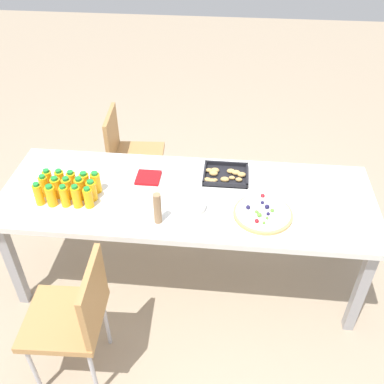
{
  "coord_description": "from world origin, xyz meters",
  "views": [
    {
      "loc": [
        0.24,
        -2.05,
        2.39
      ],
      "look_at": [
        0.03,
        0.0,
        0.75
      ],
      "focal_mm": 40.8,
      "sensor_mm": 36.0,
      "label": 1
    }
  ],
  "objects": [
    {
      "name": "chair_far_left",
      "position": [
        -0.55,
        0.78,
        0.5
      ],
      "size": [
        0.43,
        0.43,
        0.83
      ],
      "rotation": [
        0.0,
        0.0,
        -1.5
      ],
      "color": "#B7844C",
      "rests_on": "ground_plane"
    },
    {
      "name": "juice_bottle_1",
      "position": [
        -0.77,
        -0.17,
        0.8
      ],
      "size": [
        0.06,
        0.06,
        0.14
      ],
      "color": "#F9AD14",
      "rests_on": "party_table"
    },
    {
      "name": "plate_stack",
      "position": [
        0.03,
        -0.12,
        0.75
      ],
      "size": [
        0.2,
        0.2,
        0.03
      ],
      "color": "silver",
      "rests_on": "party_table"
    },
    {
      "name": "napkin_stack",
      "position": [
        -0.26,
        0.13,
        0.74
      ],
      "size": [
        0.15,
        0.15,
        0.02
      ],
      "primitive_type": "cube",
      "color": "red",
      "rests_on": "party_table"
    },
    {
      "name": "juice_bottle_5",
      "position": [
        -0.84,
        -0.09,
        0.8
      ],
      "size": [
        0.05,
        0.05,
        0.14
      ],
      "color": "#F9AD14",
      "rests_on": "party_table"
    },
    {
      "name": "chair_near_left",
      "position": [
        -0.5,
        -0.75,
        0.5
      ],
      "size": [
        0.42,
        0.42,
        0.83
      ],
      "rotation": [
        0.0,
        0.0,
        1.61
      ],
      "color": "#B7844C",
      "rests_on": "ground_plane"
    },
    {
      "name": "cardboard_tube",
      "position": [
        -0.13,
        -0.26,
        0.83
      ],
      "size": [
        0.04,
        0.04,
        0.2
      ],
      "primitive_type": "cylinder",
      "color": "#9E7A56",
      "rests_on": "party_table"
    },
    {
      "name": "snack_tray",
      "position": [
        0.22,
        0.2,
        0.75
      ],
      "size": [
        0.28,
        0.24,
        0.04
      ],
      "color": "black",
      "rests_on": "party_table"
    },
    {
      "name": "juice_bottle_4",
      "position": [
        -0.55,
        -0.17,
        0.8
      ],
      "size": [
        0.05,
        0.05,
        0.14
      ],
      "color": "#FAAE14",
      "rests_on": "party_table"
    },
    {
      "name": "ground_plane",
      "position": [
        0.0,
        0.0,
        0.0
      ],
      "size": [
        12.0,
        12.0,
        0.0
      ],
      "primitive_type": "plane",
      "color": "tan"
    },
    {
      "name": "juice_bottle_2",
      "position": [
        -0.69,
        -0.17,
        0.8
      ],
      "size": [
        0.05,
        0.05,
        0.14
      ],
      "color": "#FAAD14",
      "rests_on": "party_table"
    },
    {
      "name": "juice_bottle_0",
      "position": [
        -0.85,
        -0.17,
        0.8
      ],
      "size": [
        0.05,
        0.05,
        0.15
      ],
      "color": "#FAAE14",
      "rests_on": "party_table"
    },
    {
      "name": "juice_bottle_12",
      "position": [
        -0.7,
        -0.02,
        0.8
      ],
      "size": [
        0.06,
        0.06,
        0.13
      ],
      "color": "#F9AD14",
      "rests_on": "party_table"
    },
    {
      "name": "juice_bottle_6",
      "position": [
        -0.77,
        -0.09,
        0.8
      ],
      "size": [
        0.06,
        0.06,
        0.14
      ],
      "color": "#FAAE14",
      "rests_on": "party_table"
    },
    {
      "name": "juice_bottle_11",
      "position": [
        -0.77,
        -0.02,
        0.8
      ],
      "size": [
        0.06,
        0.06,
        0.14
      ],
      "color": "#F9AD14",
      "rests_on": "party_table"
    },
    {
      "name": "fruit_pizza",
      "position": [
        0.46,
        -0.15,
        0.75
      ],
      "size": [
        0.34,
        0.34,
        0.05
      ],
      "color": "tan",
      "rests_on": "party_table"
    },
    {
      "name": "juice_bottle_10",
      "position": [
        -0.84,
        -0.02,
        0.8
      ],
      "size": [
        0.05,
        0.05,
        0.14
      ],
      "color": "#FAAC14",
      "rests_on": "party_table"
    },
    {
      "name": "juice_bottle_14",
      "position": [
        -0.55,
        -0.02,
        0.8
      ],
      "size": [
        0.06,
        0.06,
        0.14
      ],
      "color": "#FAAD14",
      "rests_on": "party_table"
    },
    {
      "name": "juice_bottle_13",
      "position": [
        -0.62,
        -0.02,
        0.8
      ],
      "size": [
        0.06,
        0.06,
        0.13
      ],
      "color": "#FAAD14",
      "rests_on": "party_table"
    },
    {
      "name": "juice_bottle_8",
      "position": [
        -0.62,
        -0.1,
        0.8
      ],
      "size": [
        0.06,
        0.06,
        0.15
      ],
      "color": "#F9AC14",
      "rests_on": "party_table"
    },
    {
      "name": "party_table",
      "position": [
        0.0,
        0.0,
        0.67
      ],
      "size": [
        2.27,
        0.8,
        0.73
      ],
      "color": "silver",
      "rests_on": "ground_plane"
    },
    {
      "name": "juice_bottle_9",
      "position": [
        -0.55,
        -0.1,
        0.8
      ],
      "size": [
        0.06,
        0.06,
        0.14
      ],
      "color": "#F9AC14",
      "rests_on": "party_table"
    },
    {
      "name": "juice_bottle_7",
      "position": [
        -0.7,
        -0.1,
        0.8
      ],
      "size": [
        0.06,
        0.06,
        0.15
      ],
      "color": "#F9AD14",
      "rests_on": "party_table"
    },
    {
      "name": "juice_bottle_3",
      "position": [
        -0.62,
        -0.17,
        0.8
      ],
      "size": [
        0.05,
        0.05,
        0.15
      ],
      "color": "#FAAC14",
      "rests_on": "party_table"
    }
  ]
}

